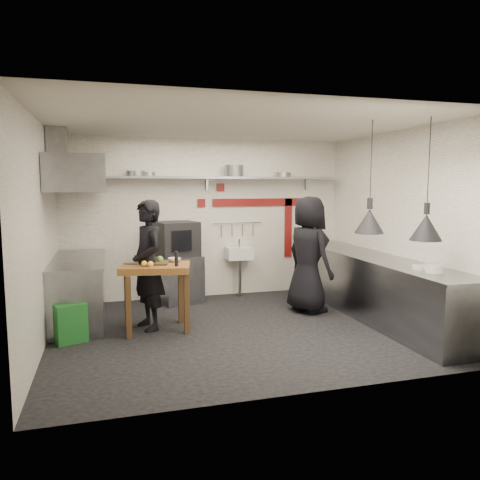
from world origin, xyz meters
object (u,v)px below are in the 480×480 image
object	(u,v)px
oven_stand	(180,279)
chef_left	(148,265)
green_bin	(69,322)
combi_oven	(176,239)
prep_table	(156,298)
chef_right	(308,254)

from	to	relation	value
oven_stand	chef_left	world-z (taller)	chef_left
oven_stand	green_bin	size ratio (longest dim) A/B	1.60
green_bin	oven_stand	bearing A→B (deg)	43.86
combi_oven	prep_table	bearing A→B (deg)	-122.65
combi_oven	chef_left	size ratio (longest dim) A/B	0.36
oven_stand	prep_table	distance (m)	1.57
chef_right	combi_oven	bearing A→B (deg)	42.46
oven_stand	chef_left	xyz separation A→B (m)	(-0.65, -1.36, 0.50)
oven_stand	chef_left	distance (m)	1.58
combi_oven	chef_left	xyz separation A→B (m)	(-0.60, -1.38, -0.19)
green_bin	chef_left	distance (m)	1.25
green_bin	prep_table	distance (m)	1.15
combi_oven	chef_right	xyz separation A→B (m)	(1.90, -1.16, -0.18)
prep_table	chef_right	bearing A→B (deg)	19.43
chef_right	chef_left	bearing A→B (deg)	78.79
oven_stand	chef_left	bearing A→B (deg)	-129.52
prep_table	chef_left	xyz separation A→B (m)	(-0.09, 0.11, 0.44)
green_bin	prep_table	xyz separation A→B (m)	(1.13, 0.14, 0.21)
combi_oven	green_bin	world-z (taller)	combi_oven
chef_left	combi_oven	bearing A→B (deg)	138.70
combi_oven	green_bin	distance (m)	2.46
combi_oven	chef_right	size ratio (longest dim) A/B	0.36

